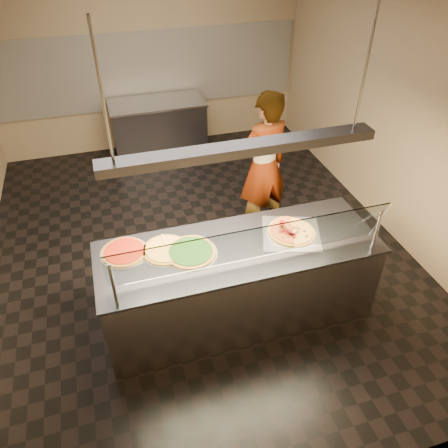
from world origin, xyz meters
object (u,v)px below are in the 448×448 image
object	(u,v)px
perforated_tray	(291,233)
half_pizza_pepperoni	(281,233)
pizza_tomato	(124,251)
pizza_cheese	(166,249)
prep_table	(159,129)
pizza_spinach	(191,252)
worker	(263,167)
half_pizza_sausage	(302,230)
sneeze_guard	(253,245)
serving_counter	(238,282)
pizza_spatula	(168,242)
heat_lamp_housing	(242,149)

from	to	relation	value
perforated_tray	half_pizza_pepperoni	size ratio (longest dim) A/B	1.39
half_pizza_pepperoni	pizza_tomato	xyz separation A→B (m)	(-1.48, 0.19, -0.02)
pizza_cheese	prep_table	size ratio (longest dim) A/B	0.30
pizza_spinach	prep_table	bearing A→B (deg)	85.07
pizza_cheese	worker	distance (m)	1.84
perforated_tray	half_pizza_sausage	distance (m)	0.11
sneeze_guard	serving_counter	bearing A→B (deg)	90.00
sneeze_guard	half_pizza_sausage	bearing A→B (deg)	30.09
pizza_tomato	pizza_spatula	size ratio (longest dim) A/B	1.89
serving_counter	sneeze_guard	size ratio (longest dim) A/B	1.10
pizza_tomato	pizza_cheese	bearing A→B (deg)	-12.23
half_pizza_pepperoni	prep_table	bearing A→B (deg)	98.78
pizza_cheese	worker	xyz separation A→B (m)	(1.42, 1.17, -0.00)
half_pizza_sausage	prep_table	xyz separation A→B (m)	(-0.79, 3.72, -0.49)
serving_counter	prep_table	xyz separation A→B (m)	(-0.14, 3.75, 0.00)
pizza_cheese	pizza_spinach	bearing A→B (deg)	-25.21
prep_table	worker	world-z (taller)	worker
pizza_cheese	heat_lamp_housing	distance (m)	1.22
sneeze_guard	perforated_tray	distance (m)	0.73
perforated_tray	half_pizza_sausage	world-z (taller)	half_pizza_sausage
pizza_spinach	pizza_spatula	world-z (taller)	pizza_spatula
sneeze_guard	heat_lamp_housing	xyz separation A→B (m)	(-0.00, 0.34, 0.72)
pizza_spinach	prep_table	size ratio (longest dim) A/B	0.33
pizza_cheese	heat_lamp_housing	world-z (taller)	heat_lamp_housing
half_pizza_pepperoni	prep_table	world-z (taller)	half_pizza_pepperoni
perforated_tray	worker	bearing A→B (deg)	81.11
half_pizza_pepperoni	pizza_spatula	size ratio (longest dim) A/B	2.15
prep_table	heat_lamp_housing	bearing A→B (deg)	-87.92
pizza_cheese	pizza_spatula	world-z (taller)	pizza_spatula
perforated_tray	pizza_cheese	size ratio (longest dim) A/B	1.53
prep_table	perforated_tray	bearing A→B (deg)	-79.60
pizza_spinach	pizza_cheese	bearing A→B (deg)	154.79
perforated_tray	heat_lamp_housing	xyz separation A→B (m)	(-0.55, -0.04, 1.01)
sneeze_guard	prep_table	world-z (taller)	sneeze_guard
pizza_spinach	half_pizza_pepperoni	bearing A→B (deg)	-0.23
sneeze_guard	half_pizza_sausage	world-z (taller)	sneeze_guard
worker	serving_counter	bearing A→B (deg)	44.43
half_pizza_pepperoni	half_pizza_sausage	distance (m)	0.22
pizza_spinach	sneeze_guard	bearing A→B (deg)	-40.11
serving_counter	half_pizza_sausage	world-z (taller)	half_pizza_sausage
pizza_tomato	worker	xyz separation A→B (m)	(1.79, 1.09, -0.00)
pizza_tomato	sneeze_guard	bearing A→B (deg)	-28.49
pizza_tomato	worker	bearing A→B (deg)	31.32
perforated_tray	pizza_cheese	distance (m)	1.22
half_pizza_pepperoni	pizza_tomato	world-z (taller)	half_pizza_pepperoni
worker	half_pizza_sausage	bearing A→B (deg)	69.99
pizza_spatula	prep_table	size ratio (longest dim) A/B	0.15
sneeze_guard	heat_lamp_housing	bearing A→B (deg)	90.00
pizza_cheese	heat_lamp_housing	size ratio (longest dim) A/B	0.20
prep_table	heat_lamp_housing	xyz separation A→B (m)	(0.14, -3.75, 1.48)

